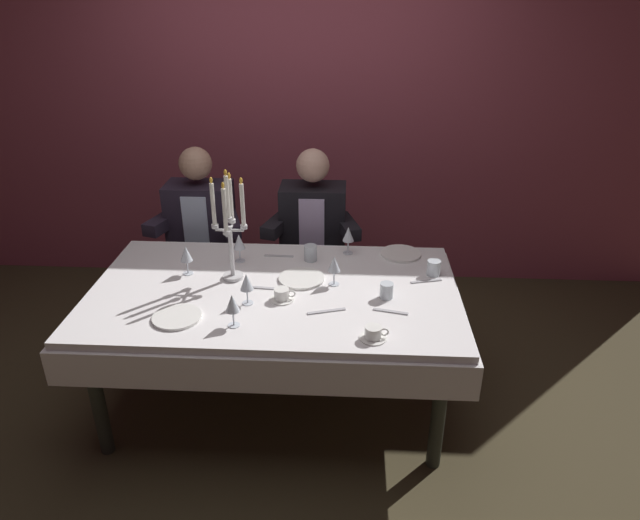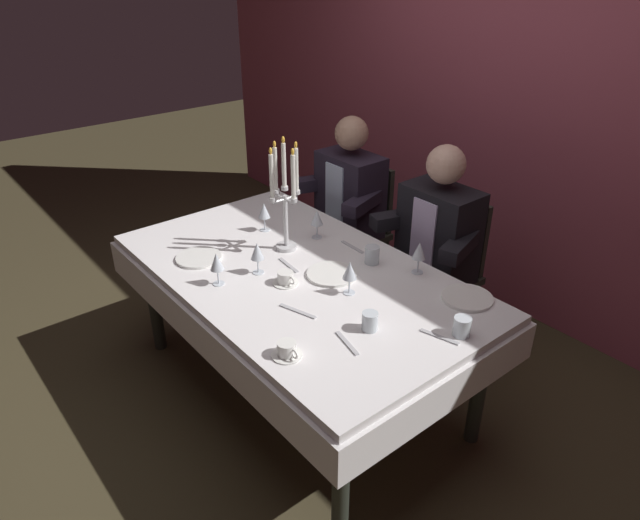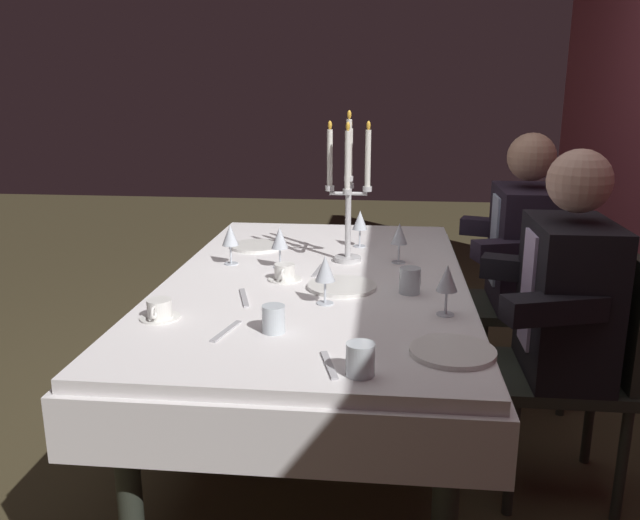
{
  "view_description": "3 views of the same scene",
  "coord_description": "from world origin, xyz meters",
  "px_view_note": "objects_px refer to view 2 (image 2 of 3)",
  "views": [
    {
      "loc": [
        0.38,
        -2.59,
        2.19
      ],
      "look_at": [
        0.23,
        0.11,
        0.86
      ],
      "focal_mm": 32.22,
      "sensor_mm": 36.0,
      "label": 1
    },
    {
      "loc": [
        1.97,
        -1.46,
        2.14
      ],
      "look_at": [
        0.06,
        0.1,
        0.79
      ],
      "focal_mm": 32.34,
      "sensor_mm": 36.0,
      "label": 2
    },
    {
      "loc": [
        2.33,
        0.26,
        1.44
      ],
      "look_at": [
        0.23,
        0.04,
        0.87
      ],
      "focal_mm": 36.42,
      "sensor_mm": 36.0,
      "label": 3
    }
  ],
  "objects_px": {
    "seated_diner_1": "(439,232)",
    "wine_glass_2": "(257,252)",
    "dinner_plate_1": "(332,274)",
    "candelabra": "(285,198)",
    "dinner_plate_0": "(199,258)",
    "coffee_cup_1": "(287,350)",
    "dining_table": "(298,292)",
    "coffee_cup_0": "(286,278)",
    "wine_glass_4": "(317,218)",
    "dinner_plate_2": "(467,298)",
    "wine_glass_5": "(217,263)",
    "water_tumbler_2": "(370,321)",
    "water_tumbler_1": "(372,255)",
    "wine_glass_0": "(419,252)",
    "water_tumbler_0": "(462,327)",
    "wine_glass_3": "(350,271)",
    "wine_glass_1": "(264,211)",
    "seated_diner_0": "(351,194)"
  },
  "relations": [
    {
      "from": "candelabra",
      "to": "water_tumbler_2",
      "type": "bearing_deg",
      "value": -11.53
    },
    {
      "from": "wine_glass_3",
      "to": "wine_glass_4",
      "type": "relative_size",
      "value": 1.0
    },
    {
      "from": "dining_table",
      "to": "water_tumbler_1",
      "type": "xyz_separation_m",
      "value": [
        0.17,
        0.34,
        0.16
      ]
    },
    {
      "from": "dining_table",
      "to": "coffee_cup_1",
      "type": "height_order",
      "value": "coffee_cup_1"
    },
    {
      "from": "dinner_plate_2",
      "to": "wine_glass_5",
      "type": "distance_m",
      "value": 1.16
    },
    {
      "from": "wine_glass_1",
      "to": "wine_glass_2",
      "type": "height_order",
      "value": "same"
    },
    {
      "from": "dinner_plate_1",
      "to": "coffee_cup_1",
      "type": "height_order",
      "value": "coffee_cup_1"
    },
    {
      "from": "dinner_plate_0",
      "to": "coffee_cup_1",
      "type": "relative_size",
      "value": 1.76
    },
    {
      "from": "dinner_plate_0",
      "to": "seated_diner_0",
      "type": "bearing_deg",
      "value": 98.37
    },
    {
      "from": "coffee_cup_0",
      "to": "candelabra",
      "type": "bearing_deg",
      "value": 143.27
    },
    {
      "from": "wine_glass_0",
      "to": "wine_glass_2",
      "type": "height_order",
      "value": "same"
    },
    {
      "from": "seated_diner_1",
      "to": "wine_glass_2",
      "type": "bearing_deg",
      "value": -103.78
    },
    {
      "from": "wine_glass_5",
      "to": "water_tumbler_0",
      "type": "distance_m",
      "value": 1.14
    },
    {
      "from": "seated_diner_1",
      "to": "water_tumbler_2",
      "type": "bearing_deg",
      "value": -65.5
    },
    {
      "from": "wine_glass_3",
      "to": "water_tumbler_1",
      "type": "bearing_deg",
      "value": 117.05
    },
    {
      "from": "dinner_plate_1",
      "to": "wine_glass_5",
      "type": "distance_m",
      "value": 0.55
    },
    {
      "from": "dining_table",
      "to": "seated_diner_1",
      "type": "bearing_deg",
      "value": 80.66
    },
    {
      "from": "dinner_plate_1",
      "to": "dinner_plate_2",
      "type": "xyz_separation_m",
      "value": [
        0.55,
        0.34,
        0.0
      ]
    },
    {
      "from": "dinner_plate_2",
      "to": "seated_diner_1",
      "type": "height_order",
      "value": "seated_diner_1"
    },
    {
      "from": "dining_table",
      "to": "candelabra",
      "type": "bearing_deg",
      "value": 156.02
    },
    {
      "from": "seated_diner_0",
      "to": "candelabra",
      "type": "bearing_deg",
      "value": -65.0
    },
    {
      "from": "coffee_cup_1",
      "to": "coffee_cup_0",
      "type": "bearing_deg",
      "value": 144.39
    },
    {
      "from": "wine_glass_4",
      "to": "water_tumbler_1",
      "type": "height_order",
      "value": "wine_glass_4"
    },
    {
      "from": "water_tumbler_1",
      "to": "seated_diner_1",
      "type": "xyz_separation_m",
      "value": [
        -0.02,
        0.54,
        -0.05
      ]
    },
    {
      "from": "wine_glass_0",
      "to": "wine_glass_2",
      "type": "xyz_separation_m",
      "value": [
        -0.49,
        -0.6,
        0.0
      ]
    },
    {
      "from": "wine_glass_3",
      "to": "wine_glass_5",
      "type": "distance_m",
      "value": 0.62
    },
    {
      "from": "water_tumbler_0",
      "to": "coffee_cup_1",
      "type": "xyz_separation_m",
      "value": [
        -0.34,
        -0.63,
        -0.02
      ]
    },
    {
      "from": "dinner_plate_1",
      "to": "dinner_plate_2",
      "type": "relative_size",
      "value": 1.05
    },
    {
      "from": "dining_table",
      "to": "wine_glass_2",
      "type": "distance_m",
      "value": 0.3
    },
    {
      "from": "wine_glass_5",
      "to": "water_tumbler_1",
      "type": "height_order",
      "value": "wine_glass_5"
    },
    {
      "from": "candelabra",
      "to": "wine_glass_1",
      "type": "bearing_deg",
      "value": 171.63
    },
    {
      "from": "dinner_plate_2",
      "to": "wine_glass_0",
      "type": "bearing_deg",
      "value": 178.92
    },
    {
      "from": "dining_table",
      "to": "candelabra",
      "type": "height_order",
      "value": "candelabra"
    },
    {
      "from": "dining_table",
      "to": "seated_diner_0",
      "type": "bearing_deg",
      "value": 124.0
    },
    {
      "from": "candelabra",
      "to": "wine_glass_0",
      "type": "relative_size",
      "value": 3.68
    },
    {
      "from": "coffee_cup_0",
      "to": "dinner_plate_2",
      "type": "bearing_deg",
      "value": 41.37
    },
    {
      "from": "dinner_plate_1",
      "to": "candelabra",
      "type": "bearing_deg",
      "value": -179.57
    },
    {
      "from": "wine_glass_1",
      "to": "seated_diner_0",
      "type": "relative_size",
      "value": 0.13
    },
    {
      "from": "coffee_cup_1",
      "to": "dinner_plate_0",
      "type": "bearing_deg",
      "value": 172.69
    },
    {
      "from": "water_tumbler_1",
      "to": "water_tumbler_2",
      "type": "distance_m",
      "value": 0.58
    },
    {
      "from": "dinner_plate_1",
      "to": "wine_glass_4",
      "type": "distance_m",
      "value": 0.43
    },
    {
      "from": "wine_glass_5",
      "to": "water_tumbler_1",
      "type": "distance_m",
      "value": 0.77
    },
    {
      "from": "candelabra",
      "to": "water_tumbler_1",
      "type": "xyz_separation_m",
      "value": [
        0.4,
        0.24,
        -0.24
      ]
    },
    {
      "from": "wine_glass_5",
      "to": "dining_table",
      "type": "bearing_deg",
      "value": 68.84
    },
    {
      "from": "wine_glass_4",
      "to": "coffee_cup_1",
      "type": "height_order",
      "value": "wine_glass_4"
    },
    {
      "from": "wine_glass_4",
      "to": "coffee_cup_1",
      "type": "relative_size",
      "value": 1.24
    },
    {
      "from": "wine_glass_5",
      "to": "coffee_cup_1",
      "type": "xyz_separation_m",
      "value": [
        0.64,
        -0.07,
        -0.09
      ]
    },
    {
      "from": "coffee_cup_0",
      "to": "dining_table",
      "type": "bearing_deg",
      "value": 116.6
    },
    {
      "from": "candelabra",
      "to": "water_tumbler_1",
      "type": "distance_m",
      "value": 0.53
    },
    {
      "from": "seated_diner_1",
      "to": "dining_table",
      "type": "bearing_deg",
      "value": -99.34
    }
  ]
}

